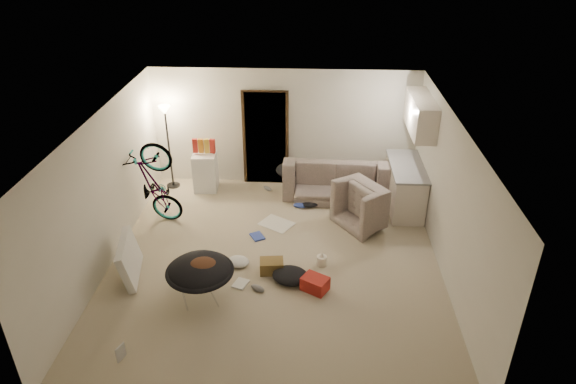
{
  "coord_description": "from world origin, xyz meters",
  "views": [
    {
      "loc": [
        0.58,
        -7.05,
        5.18
      ],
      "look_at": [
        0.19,
        0.6,
        1.03
      ],
      "focal_mm": 32.0,
      "sensor_mm": 36.0,
      "label": 1
    }
  ],
  "objects_px": {
    "mini_fridge": "(206,172)",
    "juicer": "(322,260)",
    "tv_box": "(129,259)",
    "saucer_chair": "(200,276)",
    "floor_lamp": "(167,129)",
    "armchair": "(372,207)",
    "drink_case_a": "(272,266)",
    "drink_case_b": "(315,284)",
    "sofa": "(335,181)",
    "kitchen_counter": "(405,187)",
    "bicycle": "(157,201)"
  },
  "relations": [
    {
      "from": "floor_lamp",
      "to": "drink_case_a",
      "type": "relative_size",
      "value": 4.72
    },
    {
      "from": "floor_lamp",
      "to": "saucer_chair",
      "type": "bearing_deg",
      "value": -69.5
    },
    {
      "from": "floor_lamp",
      "to": "armchair",
      "type": "xyz_separation_m",
      "value": [
        4.15,
        -1.25,
        -0.99
      ]
    },
    {
      "from": "sofa",
      "to": "bicycle",
      "type": "height_order",
      "value": "bicycle"
    },
    {
      "from": "floor_lamp",
      "to": "mini_fridge",
      "type": "distance_m",
      "value": 1.18
    },
    {
      "from": "mini_fridge",
      "to": "juicer",
      "type": "relative_size",
      "value": 3.36
    },
    {
      "from": "armchair",
      "to": "juicer",
      "type": "height_order",
      "value": "armchair"
    },
    {
      "from": "bicycle",
      "to": "tv_box",
      "type": "bearing_deg",
      "value": -173.09
    },
    {
      "from": "armchair",
      "to": "juicer",
      "type": "bearing_deg",
      "value": 110.68
    },
    {
      "from": "floor_lamp",
      "to": "tv_box",
      "type": "distance_m",
      "value": 3.28
    },
    {
      "from": "mini_fridge",
      "to": "drink_case_a",
      "type": "height_order",
      "value": "mini_fridge"
    },
    {
      "from": "drink_case_a",
      "to": "juicer",
      "type": "height_order",
      "value": "juicer"
    },
    {
      "from": "sofa",
      "to": "tv_box",
      "type": "xyz_separation_m",
      "value": [
        -3.38,
        -2.93,
        0.02
      ]
    },
    {
      "from": "kitchen_counter",
      "to": "armchair",
      "type": "height_order",
      "value": "kitchen_counter"
    },
    {
      "from": "floor_lamp",
      "to": "bicycle",
      "type": "height_order",
      "value": "floor_lamp"
    },
    {
      "from": "kitchen_counter",
      "to": "drink_case_b",
      "type": "height_order",
      "value": "kitchen_counter"
    },
    {
      "from": "sofa",
      "to": "armchair",
      "type": "bearing_deg",
      "value": 124.36
    },
    {
      "from": "floor_lamp",
      "to": "mini_fridge",
      "type": "height_order",
      "value": "floor_lamp"
    },
    {
      "from": "saucer_chair",
      "to": "juicer",
      "type": "xyz_separation_m",
      "value": [
        1.83,
        0.96,
        -0.33
      ]
    },
    {
      "from": "floor_lamp",
      "to": "mini_fridge",
      "type": "xyz_separation_m",
      "value": [
        0.75,
        -0.1,
        -0.9
      ]
    },
    {
      "from": "drink_case_b",
      "to": "kitchen_counter",
      "type": "bearing_deg",
      "value": 87.03
    },
    {
      "from": "tv_box",
      "to": "juicer",
      "type": "height_order",
      "value": "tv_box"
    },
    {
      "from": "drink_case_b",
      "to": "tv_box",
      "type": "bearing_deg",
      "value": -153.99
    },
    {
      "from": "saucer_chair",
      "to": "armchair",
      "type": "bearing_deg",
      "value": 40.65
    },
    {
      "from": "bicycle",
      "to": "saucer_chair",
      "type": "bearing_deg",
      "value": -142.7
    },
    {
      "from": "armchair",
      "to": "floor_lamp",
      "type": "bearing_deg",
      "value": 37.72
    },
    {
      "from": "kitchen_counter",
      "to": "juicer",
      "type": "height_order",
      "value": "kitchen_counter"
    },
    {
      "from": "mini_fridge",
      "to": "saucer_chair",
      "type": "distance_m",
      "value": 3.6
    },
    {
      "from": "floor_lamp",
      "to": "drink_case_b",
      "type": "distance_m",
      "value": 4.7
    },
    {
      "from": "floor_lamp",
      "to": "bicycle",
      "type": "relative_size",
      "value": 1.04
    },
    {
      "from": "floor_lamp",
      "to": "juicer",
      "type": "xyz_separation_m",
      "value": [
        3.19,
        -2.68,
        -1.21
      ]
    },
    {
      "from": "bicycle",
      "to": "drink_case_b",
      "type": "height_order",
      "value": "bicycle"
    },
    {
      "from": "bicycle",
      "to": "mini_fridge",
      "type": "xyz_separation_m",
      "value": [
        0.65,
        1.39,
        -0.05
      ]
    },
    {
      "from": "sofa",
      "to": "floor_lamp",
      "type": "bearing_deg",
      "value": -1.42
    },
    {
      "from": "floor_lamp",
      "to": "drink_case_a",
      "type": "xyz_separation_m",
      "value": [
        2.37,
        -2.92,
        -1.2
      ]
    },
    {
      "from": "drink_case_a",
      "to": "drink_case_b",
      "type": "bearing_deg",
      "value": -36.51
    },
    {
      "from": "sofa",
      "to": "bicycle",
      "type": "distance_m",
      "value": 3.62
    },
    {
      "from": "saucer_chair",
      "to": "drink_case_a",
      "type": "height_order",
      "value": "saucer_chair"
    },
    {
      "from": "sofa",
      "to": "armchair",
      "type": "distance_m",
      "value": 1.25
    },
    {
      "from": "sofa",
      "to": "drink_case_a",
      "type": "height_order",
      "value": "sofa"
    },
    {
      "from": "sofa",
      "to": "armchair",
      "type": "height_order",
      "value": "armchair"
    },
    {
      "from": "tv_box",
      "to": "drink_case_a",
      "type": "height_order",
      "value": "tv_box"
    },
    {
      "from": "kitchen_counter",
      "to": "floor_lamp",
      "type": "bearing_deg",
      "value": 172.34
    },
    {
      "from": "mini_fridge",
      "to": "tv_box",
      "type": "xyz_separation_m",
      "value": [
        -0.65,
        -3.03,
        -0.08
      ]
    },
    {
      "from": "armchair",
      "to": "mini_fridge",
      "type": "distance_m",
      "value": 3.59
    },
    {
      "from": "armchair",
      "to": "drink_case_b",
      "type": "relative_size",
      "value": 2.51
    },
    {
      "from": "kitchen_counter",
      "to": "bicycle",
      "type": "relative_size",
      "value": 0.86
    },
    {
      "from": "kitchen_counter",
      "to": "tv_box",
      "type": "relative_size",
      "value": 1.52
    },
    {
      "from": "kitchen_counter",
      "to": "mini_fridge",
      "type": "height_order",
      "value": "kitchen_counter"
    },
    {
      "from": "drink_case_a",
      "to": "floor_lamp",
      "type": "bearing_deg",
      "value": 123.29
    }
  ]
}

